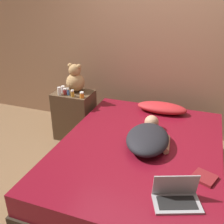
% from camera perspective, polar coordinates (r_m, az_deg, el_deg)
% --- Properties ---
extents(ground_plane, '(12.00, 12.00, 0.00)m').
position_cam_1_polar(ground_plane, '(2.90, 5.55, -15.69)').
color(ground_plane, brown).
extents(wall_back, '(8.00, 0.06, 2.60)m').
position_cam_1_polar(wall_back, '(3.55, 12.17, 15.02)').
color(wall_back, tan).
rests_on(wall_back, ground_plane).
extents(bed, '(1.57, 2.08, 0.51)m').
position_cam_1_polar(bed, '(2.74, 5.77, -11.69)').
color(bed, '#2D2319').
rests_on(bed, ground_plane).
extents(nightstand, '(0.50, 0.38, 0.66)m').
position_cam_1_polar(nightstand, '(3.62, -8.14, -0.66)').
color(nightstand, brown).
rests_on(nightstand, ground_plane).
extents(pillow, '(0.61, 0.27, 0.12)m').
position_cam_1_polar(pillow, '(3.28, 10.79, 0.92)').
color(pillow, red).
rests_on(pillow, bed).
extents(person_lying, '(0.47, 0.75, 0.16)m').
position_cam_1_polar(person_lying, '(2.57, 7.92, -5.49)').
color(person_lying, black).
rests_on(person_lying, bed).
extents(laptop, '(0.38, 0.30, 0.20)m').
position_cam_1_polar(laptop, '(2.01, 13.83, -17.42)').
color(laptop, '#9E9EA3').
rests_on(laptop, bed).
extents(teddy_bear, '(0.24, 0.24, 0.37)m').
position_cam_1_polar(teddy_bear, '(3.48, -8.01, 7.03)').
color(teddy_bear, tan).
rests_on(teddy_bear, nightstand).
extents(bottle_amber, '(0.04, 0.04, 0.09)m').
position_cam_1_polar(bottle_amber, '(3.34, -8.60, 4.02)').
color(bottle_amber, gold).
rests_on(bottle_amber, nightstand).
extents(bottle_blue, '(0.03, 0.03, 0.10)m').
position_cam_1_polar(bottle_blue, '(3.39, -9.52, 4.38)').
color(bottle_blue, '#3866B2').
rests_on(bottle_blue, nightstand).
extents(bottle_red, '(0.04, 0.04, 0.08)m').
position_cam_1_polar(bottle_red, '(3.43, -10.20, 4.43)').
color(bottle_red, '#B72D2D').
rests_on(bottle_red, nightstand).
extents(bottle_white, '(0.05, 0.05, 0.10)m').
position_cam_1_polar(bottle_white, '(3.42, -11.40, 4.47)').
color(bottle_white, white).
rests_on(bottle_white, nightstand).
extents(bottle_orange, '(0.05, 0.05, 0.08)m').
position_cam_1_polar(bottle_orange, '(3.28, -6.58, 3.70)').
color(bottle_orange, orange).
rests_on(bottle_orange, nightstand).
extents(bottle_clear, '(0.05, 0.05, 0.09)m').
position_cam_1_polar(bottle_clear, '(3.49, -10.60, 4.87)').
color(bottle_clear, silver).
rests_on(bottle_clear, nightstand).
extents(book, '(0.22, 0.22, 0.02)m').
position_cam_1_polar(book, '(2.29, 19.43, -13.28)').
color(book, maroon).
rests_on(book, bed).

